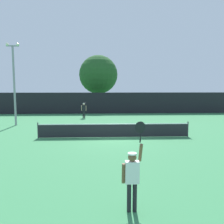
# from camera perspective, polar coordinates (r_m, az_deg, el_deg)

# --- Properties ---
(ground_plane) EXTENTS (120.00, 120.00, 0.00)m
(ground_plane) POSITION_cam_1_polar(r_m,az_deg,el_deg) (16.16, 0.48, -6.22)
(ground_plane) COLOR #387F4C
(tennis_net) EXTENTS (10.39, 0.08, 1.07)m
(tennis_net) POSITION_cam_1_polar(r_m,az_deg,el_deg) (16.06, 0.49, -4.43)
(tennis_net) COLOR #232328
(tennis_net) RESTS_ON ground
(perimeter_fence) EXTENTS (32.60, 0.12, 2.74)m
(perimeter_fence) POSITION_cam_1_polar(r_m,az_deg,el_deg) (30.45, -0.98, 2.20)
(perimeter_fence) COLOR black
(perimeter_fence) RESTS_ON ground
(player_serving) EXTENTS (0.68, 0.40, 2.52)m
(player_serving) POSITION_cam_1_polar(r_m,az_deg,el_deg) (6.65, 5.01, -14.59)
(player_serving) COLOR white
(player_serving) RESTS_ON ground
(player_receiving) EXTENTS (0.57, 0.25, 1.67)m
(player_receiving) POSITION_cam_1_polar(r_m,az_deg,el_deg) (26.22, -6.89, 0.77)
(player_receiving) COLOR black
(player_receiving) RESTS_ON ground
(tennis_ball) EXTENTS (0.07, 0.07, 0.07)m
(tennis_ball) POSITION_cam_1_polar(r_m,az_deg,el_deg) (16.38, -6.64, -5.97)
(tennis_ball) COLOR #CCE033
(tennis_ball) RESTS_ON ground
(light_pole) EXTENTS (1.18, 0.28, 7.32)m
(light_pole) POSITION_cam_1_polar(r_m,az_deg,el_deg) (22.71, -22.84, 7.56)
(light_pole) COLOR gray
(light_pole) RESTS_ON ground
(large_tree) EXTENTS (5.85, 5.85, 8.27)m
(large_tree) POSITION_cam_1_polar(r_m,az_deg,el_deg) (36.06, -3.35, 9.09)
(large_tree) COLOR brown
(large_tree) RESTS_ON ground
(parked_car_near) EXTENTS (2.11, 4.29, 1.69)m
(parked_car_near) POSITION_cam_1_polar(r_m,az_deg,el_deg) (38.09, 14.60, 1.90)
(parked_car_near) COLOR white
(parked_car_near) RESTS_ON ground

